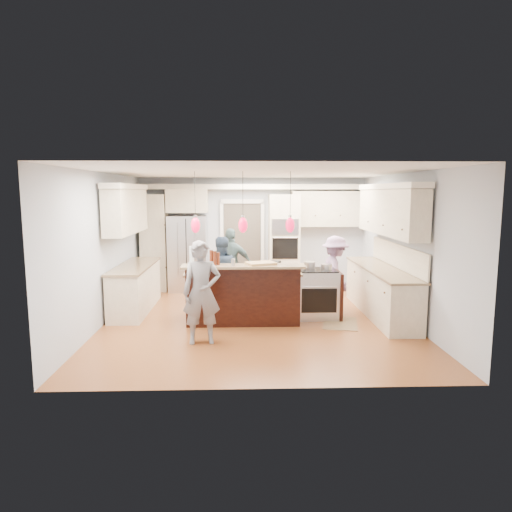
{
  "coord_description": "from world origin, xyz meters",
  "views": [
    {
      "loc": [
        -0.29,
        -8.22,
        2.35
      ],
      "look_at": [
        0.0,
        0.35,
        1.15
      ],
      "focal_mm": 32.0,
      "sensor_mm": 36.0,
      "label": 1
    }
  ],
  "objects_px": {
    "refrigerator": "(188,253)",
    "island_range": "(318,294)",
    "kitchen_island": "(243,294)",
    "person_far_left": "(220,273)",
    "person_bar_end": "(202,292)"
  },
  "relations": [
    {
      "from": "refrigerator",
      "to": "island_range",
      "type": "distance_m",
      "value": 3.71
    },
    {
      "from": "refrigerator",
      "to": "kitchen_island",
      "type": "height_order",
      "value": "refrigerator"
    },
    {
      "from": "island_range",
      "to": "person_far_left",
      "type": "xyz_separation_m",
      "value": [
        -1.86,
        0.7,
        0.28
      ]
    },
    {
      "from": "person_bar_end",
      "to": "person_far_left",
      "type": "distance_m",
      "value": 2.12
    },
    {
      "from": "refrigerator",
      "to": "island_range",
      "type": "height_order",
      "value": "refrigerator"
    },
    {
      "from": "island_range",
      "to": "person_bar_end",
      "type": "height_order",
      "value": "person_bar_end"
    },
    {
      "from": "person_bar_end",
      "to": "island_range",
      "type": "bearing_deg",
      "value": 26.95
    },
    {
      "from": "refrigerator",
      "to": "kitchen_island",
      "type": "xyz_separation_m",
      "value": [
        1.3,
        -2.57,
        -0.41
      ]
    },
    {
      "from": "refrigerator",
      "to": "kitchen_island",
      "type": "bearing_deg",
      "value": -63.11
    },
    {
      "from": "refrigerator",
      "to": "person_bar_end",
      "type": "relative_size",
      "value": 1.11
    },
    {
      "from": "kitchen_island",
      "to": "refrigerator",
      "type": "bearing_deg",
      "value": 116.89
    },
    {
      "from": "kitchen_island",
      "to": "island_range",
      "type": "height_order",
      "value": "kitchen_island"
    },
    {
      "from": "kitchen_island",
      "to": "island_range",
      "type": "bearing_deg",
      "value": 3.11
    },
    {
      "from": "refrigerator",
      "to": "kitchen_island",
      "type": "distance_m",
      "value": 2.91
    },
    {
      "from": "person_bar_end",
      "to": "person_far_left",
      "type": "bearing_deg",
      "value": 77.22
    }
  ]
}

